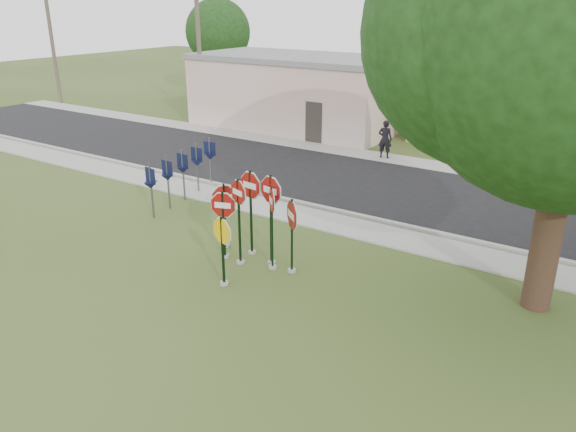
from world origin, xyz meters
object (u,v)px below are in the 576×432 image
Objects in this scene: stop_sign_yellow at (222,244)px; stop_sign_left at (223,216)px; utility_pole_near at (199,40)px; stop_sign_center at (239,210)px; pedestrian at (385,139)px.

stop_sign_yellow is 0.94× the size of stop_sign_left.
utility_pole_near is at bearing 133.23° from stop_sign_yellow.
stop_sign_center is at bearing 109.33° from stop_sign_yellow.
stop_sign_left is (-1.07, 1.34, 0.11)m from stop_sign_yellow.
stop_sign_left is 1.21× the size of pedestrian.
stop_sign_center is 1.22× the size of stop_sign_left.
utility_pole_near is (-14.26, 15.17, 3.76)m from stop_sign_yellow.
stop_sign_center is 0.28× the size of utility_pole_near.
utility_pole_near reaches higher than stop_sign_left.
stop_sign_yellow is 0.22× the size of utility_pole_near.
stop_sign_center reaches higher than pedestrian.
stop_sign_left is at bearing -46.36° from utility_pole_near.
utility_pole_near reaches higher than stop_sign_center.
pedestrian is at bearing 97.23° from stop_sign_yellow.
stop_sign_left is at bearing 175.36° from stop_sign_center.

